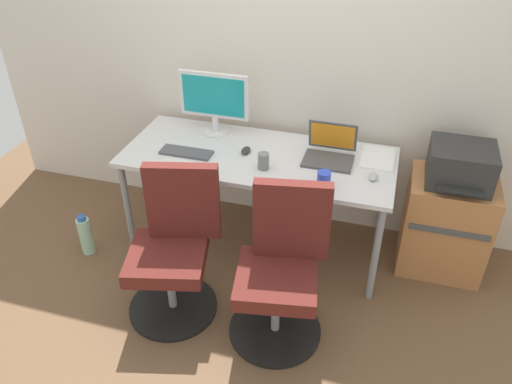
{
  "coord_description": "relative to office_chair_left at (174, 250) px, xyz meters",
  "views": [
    {
      "loc": [
        0.79,
        -2.75,
        2.36
      ],
      "look_at": [
        0.0,
        -0.05,
        0.48
      ],
      "focal_mm": 35.69,
      "sensor_mm": 36.0,
      "label": 1
    }
  ],
  "objects": [
    {
      "name": "printer",
      "position": [
        1.55,
        0.83,
        0.36
      ],
      "size": [
        0.38,
        0.4,
        0.24
      ],
      "color": "#2D2D2D",
      "rests_on": "side_cabinet"
    },
    {
      "name": "mouse_by_monitor",
      "position": [
        0.22,
        0.71,
        0.32
      ],
      "size": [
        0.06,
        0.1,
        0.03
      ],
      "primitive_type": "ellipsoid",
      "color": "#2D2D2D",
      "rests_on": "desk"
    },
    {
      "name": "water_bottle_on_floor",
      "position": [
        -0.81,
        0.27,
        -0.28
      ],
      "size": [
        0.09,
        0.09,
        0.31
      ],
      "color": "#A5D8B2",
      "rests_on": "ground"
    },
    {
      "name": "back_wall",
      "position": [
        0.31,
        1.14,
        0.88
      ],
      "size": [
        4.4,
        0.04,
        2.6
      ],
      "primitive_type": "cube",
      "color": "silver",
      "rests_on": "ground"
    },
    {
      "name": "desk",
      "position": [
        0.31,
        0.7,
        0.25
      ],
      "size": [
        1.75,
        0.73,
        0.73
      ],
      "color": "silver",
      "rests_on": "ground"
    },
    {
      "name": "office_chair_right",
      "position": [
        0.65,
        0.0,
        0.0
      ],
      "size": [
        0.54,
        0.54,
        0.94
      ],
      "color": "black",
      "rests_on": "ground"
    },
    {
      "name": "ground_plane",
      "position": [
        0.31,
        0.7,
        -0.42
      ],
      "size": [
        5.28,
        5.28,
        0.0
      ],
      "primitive_type": "plane",
      "color": "brown"
    },
    {
      "name": "desktop_monitor",
      "position": [
        -0.06,
        0.92,
        0.56
      ],
      "size": [
        0.48,
        0.18,
        0.43
      ],
      "color": "silver",
      "rests_on": "desk"
    },
    {
      "name": "side_cabinet",
      "position": [
        1.55,
        0.84,
        -0.09
      ],
      "size": [
        0.53,
        0.44,
        0.67
      ],
      "color": "#B77542",
      "rests_on": "ground"
    },
    {
      "name": "keyboard_by_laptop",
      "position": [
        -0.14,
        0.59,
        0.32
      ],
      "size": [
        0.34,
        0.12,
        0.02
      ],
      "primitive_type": "cube",
      "color": "#515156",
      "rests_on": "desk"
    },
    {
      "name": "keyboard_by_monitor",
      "position": [
        -0.07,
        0.42,
        0.32
      ],
      "size": [
        0.34,
        0.12,
        0.02
      ],
      "primitive_type": "cube",
      "color": "silver",
      "rests_on": "desk"
    },
    {
      "name": "coffee_mug",
      "position": [
        0.78,
        0.46,
        0.35
      ],
      "size": [
        0.08,
        0.08,
        0.09
      ],
      "primitive_type": "cylinder",
      "color": "blue",
      "rests_on": "desk"
    },
    {
      "name": "paper_pile",
      "position": [
        1.06,
        0.87,
        0.31
      ],
      "size": [
        0.21,
        0.3,
        0.01
      ],
      "primitive_type": "cube",
      "color": "white",
      "rests_on": "desk"
    },
    {
      "name": "mouse_by_laptop",
      "position": [
        1.05,
        0.62,
        0.32
      ],
      "size": [
        0.06,
        0.1,
        0.03
      ],
      "primitive_type": "ellipsoid",
      "color": "#B7B7B7",
      "rests_on": "desk"
    },
    {
      "name": "pen_cup",
      "position": [
        0.39,
        0.55,
        0.36
      ],
      "size": [
        0.07,
        0.07,
        0.1
      ],
      "primitive_type": "cylinder",
      "color": "slate",
      "rests_on": "desk"
    },
    {
      "name": "office_chair_left",
      "position": [
        0.0,
        0.0,
        0.0
      ],
      "size": [
        0.54,
        0.54,
        0.94
      ],
      "color": "black",
      "rests_on": "ground"
    },
    {
      "name": "open_laptop",
      "position": [
        0.76,
        0.79,
        0.36
      ],
      "size": [
        0.31,
        0.28,
        0.22
      ],
      "color": "#4C4C51",
      "rests_on": "desk"
    }
  ]
}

